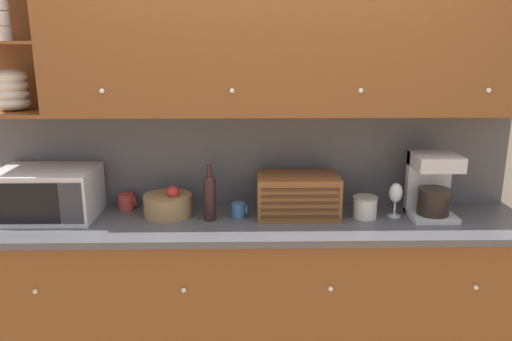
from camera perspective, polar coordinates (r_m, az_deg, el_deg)
ground_plane at (r=3.55m, az=-0.07°, el=-17.76°), size 24.00×24.00×0.00m
wall_back at (r=3.09m, az=-0.08°, el=3.36°), size 5.53×0.06×2.60m
counter_unit at (r=3.07m, az=0.03°, el=-13.57°), size 3.15×0.62×0.91m
backsplash_panel at (r=3.08m, az=-0.07°, el=1.49°), size 3.13×0.01×0.60m
upper_cabinets at (r=2.83m, az=3.39°, el=14.67°), size 3.13×0.39×0.81m
microwave at (r=3.12m, az=-22.65°, el=-2.41°), size 0.55×0.40×0.29m
mug at (r=3.15m, az=-14.56°, el=-3.43°), size 0.11×0.10×0.09m
fruit_basket at (r=2.98m, az=-10.00°, el=-3.84°), size 0.28×0.28×0.19m
wine_bottle at (r=2.85m, az=-5.30°, el=-2.83°), size 0.07×0.07×0.33m
mug_blue_second at (r=2.91m, az=-1.95°, el=-4.52°), size 0.09×0.08×0.09m
bread_box at (r=2.92m, az=4.79°, el=-2.88°), size 0.47×0.29×0.25m
storage_canister at (r=2.97m, az=12.35°, el=-4.11°), size 0.14×0.14×0.13m
wine_glass at (r=3.00m, az=15.67°, el=-2.59°), size 0.08×0.08×0.20m
coffee_maker at (r=3.05m, az=19.49°, el=-1.60°), size 0.25×0.24×0.38m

